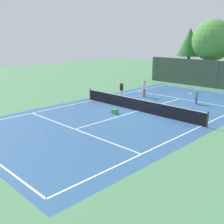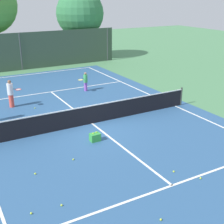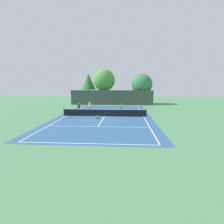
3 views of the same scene
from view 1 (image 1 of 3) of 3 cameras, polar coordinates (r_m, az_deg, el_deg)
name	(u,v)px [view 1 (image 1 of 3)]	position (r m, az deg, el deg)	size (l,w,h in m)	color
ground_plane	(138,111)	(22.06, 5.47, 0.22)	(80.00, 80.00, 0.00)	#4C8456
court_surface	(138,111)	(22.06, 5.47, 0.22)	(13.00, 25.00, 0.01)	#2D5684
tennis_net	(138,105)	(21.93, 5.51, 1.50)	(11.90, 0.10, 1.10)	#333833
perimeter_fence	(216,75)	(33.60, 21.03, 7.32)	(18.00, 0.12, 3.20)	#384C3D
tree_0	(213,40)	(36.24, 20.43, 13.92)	(4.97, 4.97, 7.88)	brown
tree_1	(190,42)	(39.44, 16.04, 13.91)	(3.38, 3.38, 7.01)	brown
player_0	(122,90)	(26.77, 2.01, 4.75)	(0.33, 0.33, 1.56)	silver
player_1	(144,89)	(27.20, 6.80, 4.92)	(0.79, 0.84, 1.63)	#E54C3F
player_2	(196,97)	(25.23, 17.29, 3.11)	(0.84, 0.62, 1.30)	purple
ball_crate	(115,111)	(21.13, 0.62, 0.11)	(0.46, 0.33, 0.43)	green
tennis_ball_0	(84,134)	(16.81, -5.83, -4.61)	(0.07, 0.07, 0.07)	#CCE533
tennis_ball_1	(53,115)	(21.17, -12.27, -0.64)	(0.07, 0.07, 0.07)	#CCE533
tennis_ball_2	(89,129)	(17.70, -4.88, -3.53)	(0.07, 0.07, 0.07)	#CCE533
tennis_ball_3	(156,94)	(28.57, 9.28, 3.68)	(0.07, 0.07, 0.07)	#CCE533
tennis_ball_4	(147,100)	(26.00, 7.36, 2.59)	(0.07, 0.07, 0.07)	#CCE533
tennis_ball_5	(91,112)	(21.50, -4.50, -0.08)	(0.07, 0.07, 0.07)	#CCE533
tennis_ball_6	(75,109)	(22.54, -7.82, 0.56)	(0.07, 0.07, 0.07)	#CCE533
tennis_ball_7	(164,108)	(23.26, 10.98, 0.89)	(0.07, 0.07, 0.07)	#CCE533
tennis_ball_8	(46,128)	(18.25, -13.68, -3.34)	(0.07, 0.07, 0.07)	#CCE533
tennis_ball_9	(158,91)	(30.65, 9.62, 4.46)	(0.07, 0.07, 0.07)	#CCE533
tennis_ball_10	(47,113)	(21.98, -13.44, -0.11)	(0.07, 0.07, 0.07)	#CCE533
tennis_ball_11	(85,102)	(24.99, -5.60, 2.11)	(0.07, 0.07, 0.07)	#CCE533
tennis_ball_12	(168,88)	(32.75, 11.75, 5.06)	(0.07, 0.07, 0.07)	#CCE533
tennis_ball_13	(109,102)	(24.85, -0.68, 2.11)	(0.07, 0.07, 0.07)	#CCE533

